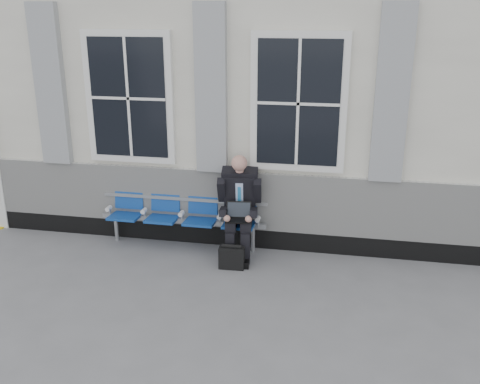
# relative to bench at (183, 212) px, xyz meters

# --- Properties ---
(ground) EXTENTS (70.00, 70.00, 0.00)m
(ground) POSITION_rel_bench_xyz_m (1.35, -1.32, -0.55)
(ground) COLOR slate
(ground) RESTS_ON ground
(station_building) EXTENTS (14.40, 4.40, 4.49)m
(station_building) POSITION_rel_bench_xyz_m (1.33, 2.15, 1.67)
(station_building) COLOR white
(station_building) RESTS_ON ground
(bench) EXTENTS (2.60, 0.47, 0.91)m
(bench) POSITION_rel_bench_xyz_m (0.00, 0.00, 0.00)
(bench) COLOR #9EA0A3
(bench) RESTS_ON ground
(businessman) EXTENTS (0.67, 0.89, 1.53)m
(businessman) POSITION_rel_bench_xyz_m (0.91, -0.14, 0.26)
(businessman) COLOR black
(businessman) RESTS_ON ground
(briefcase) EXTENTS (0.36, 0.16, 0.37)m
(briefcase) POSITION_rel_bench_xyz_m (0.90, -0.64, -0.38)
(briefcase) COLOR black
(briefcase) RESTS_ON ground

